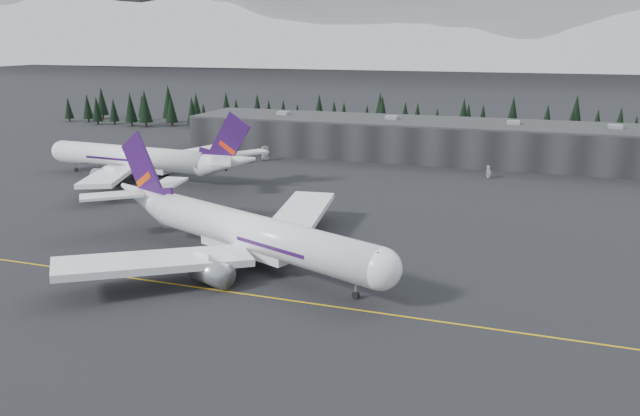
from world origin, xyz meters
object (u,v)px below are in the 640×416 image
(jet_main, at_px, (235,229))
(gse_vehicle_b, at_px, (489,176))
(gse_vehicle_a, at_px, (265,158))
(terminal, at_px, (420,139))
(jet_parked, at_px, (147,159))

(jet_main, bearing_deg, gse_vehicle_b, 87.37)
(jet_main, relative_size, gse_vehicle_b, 18.45)
(gse_vehicle_a, bearing_deg, terminal, 0.40)
(gse_vehicle_a, bearing_deg, jet_parked, -144.18)
(jet_main, xyz_separation_m, gse_vehicle_b, (38.57, 86.44, -5.31))
(terminal, distance_m, jet_main, 113.79)
(jet_main, distance_m, jet_parked, 76.13)
(terminal, relative_size, gse_vehicle_b, 42.68)
(jet_parked, xyz_separation_m, gse_vehicle_a, (20.46, 36.99, -5.16))
(jet_parked, xyz_separation_m, gse_vehicle_b, (93.02, 33.23, -5.19))
(terminal, height_order, jet_parked, jet_parked)
(jet_main, relative_size, jet_parked, 0.98)
(terminal, relative_size, jet_parked, 2.27)
(jet_parked, height_order, gse_vehicle_b, jet_parked)
(gse_vehicle_b, bearing_deg, jet_main, -41.51)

